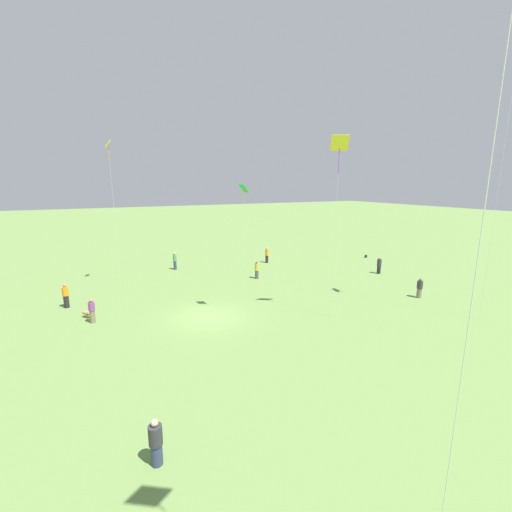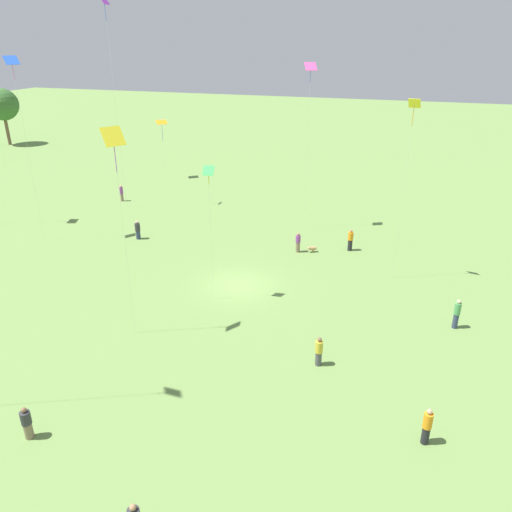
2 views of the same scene
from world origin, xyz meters
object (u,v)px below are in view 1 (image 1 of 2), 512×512
at_px(person_0, 66,296).
at_px(person_9, 92,311).
at_px(person_6, 175,261).
at_px(picnic_bag_0, 366,256).
at_px(dog_0, 87,313).
at_px(kite_7, 109,152).
at_px(person_3, 267,255).
at_px(person_4, 257,270).
at_px(kite_3, 339,149).
at_px(person_2, 420,288).
at_px(person_5, 379,266).
at_px(kite_0, 244,195).
at_px(person_7, 156,443).

height_order(person_0, person_9, person_0).
bearing_deg(person_6, picnic_bag_0, 118.59).
bearing_deg(dog_0, kite_7, -144.92).
height_order(person_9, kite_7, kite_7).
distance_m(person_0, person_3, 21.50).
height_order(person_4, picnic_bag_0, person_4).
bearing_deg(kite_7, dog_0, 31.62).
bearing_deg(person_9, picnic_bag_0, -159.14).
bearing_deg(kite_3, person_6, 6.73).
relative_size(person_2, picnic_bag_0, 5.08).
bearing_deg(person_2, person_4, -64.42).
xyz_separation_m(person_3, person_4, (4.13, 5.59, -0.06)).
bearing_deg(kite_7, person_5, 127.93).
distance_m(person_2, kite_0, 16.53).
distance_m(kite_0, dog_0, 13.60).
bearing_deg(person_2, kite_0, -25.29).
relative_size(person_7, kite_7, 0.13).
bearing_deg(person_4, dog_0, 119.55).
distance_m(person_2, person_9, 24.84).
bearing_deg(person_7, person_6, -177.82).
xyz_separation_m(person_3, person_9, (18.87, 10.38, -0.09)).
xyz_separation_m(kite_0, kite_3, (-5.41, 2.81, 2.91)).
xyz_separation_m(person_0, person_6, (-10.08, -7.91, 0.06)).
distance_m(person_0, kite_7, 12.16).
height_order(kite_3, kite_7, kite_7).
distance_m(person_5, person_7, 29.34).
height_order(person_6, kite_7, kite_7).
relative_size(person_2, person_5, 0.95).
height_order(person_0, person_4, person_0).
relative_size(kite_0, dog_0, 13.00).
height_order(person_4, kite_0, kite_0).
relative_size(person_0, person_7, 1.09).
bearing_deg(person_9, kite_7, -99.61).
distance_m(person_9, picnic_bag_0, 32.26).
height_order(person_7, kite_3, kite_3).
bearing_deg(dog_0, person_9, 73.08).
bearing_deg(kite_3, kite_7, 28.35).
distance_m(person_7, kite_7, 24.44).
height_order(person_3, person_9, person_3).
distance_m(person_3, person_9, 21.54).
bearing_deg(person_5, kite_0, 145.84).
height_order(person_5, picnic_bag_0, person_5).
bearing_deg(person_2, person_5, -126.38).
distance_m(person_5, kite_0, 19.35).
xyz_separation_m(person_2, person_3, (5.17, -16.65, 0.11)).
relative_size(person_4, picnic_bag_0, 5.33).
xyz_separation_m(person_0, kite_3, (-16.70, 10.35, 10.40)).
xyz_separation_m(person_7, picnic_bag_0, (-29.83, -21.33, -0.66)).
bearing_deg(person_5, person_6, 100.74).
height_order(person_5, kite_7, kite_7).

